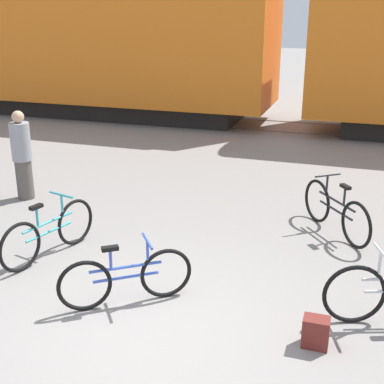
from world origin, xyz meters
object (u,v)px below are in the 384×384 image
Objects in this scene: freight_train at (294,29)px; bicycle_blue at (126,278)px; bicycle_teal at (49,233)px; bicycle_black at (336,211)px; person_in_grey at (22,156)px; backpack at (316,332)px.

freight_train is 19.44× the size of bicycle_blue.
freight_train reaches higher than bicycle_teal.
bicycle_black reaches higher than bicycle_teal.
person_in_grey is (-1.79, 2.00, 0.45)m from bicycle_teal.
bicycle_black is 4.30× the size of backpack.
bicycle_black is (2.25, 2.95, 0.03)m from bicycle_blue.
freight_train is at bearing 100.06° from backpack.
bicycle_blue is (-0.39, -10.47, -2.44)m from freight_train.
bicycle_teal is 4.38m from bicycle_black.
bicycle_black reaches higher than bicycle_blue.
bicycle_teal is 1.17× the size of bicycle_black.
bicycle_black reaches higher than backpack.
bicycle_blue reaches higher than backpack.
freight_train reaches higher than backpack.
person_in_grey reaches higher than bicycle_blue.
bicycle_black is at bearing 52.67° from bicycle_blue.
backpack is (2.27, -0.17, -0.18)m from bicycle_blue.
bicycle_blue is (1.59, -0.83, -0.03)m from bicycle_teal.
backpack is (0.03, -3.11, -0.21)m from bicycle_black.
freight_train is 15.94× the size of person_in_grey.
freight_train is at bearing 103.89° from bicycle_black.
backpack is at bearing -4.16° from bicycle_blue.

